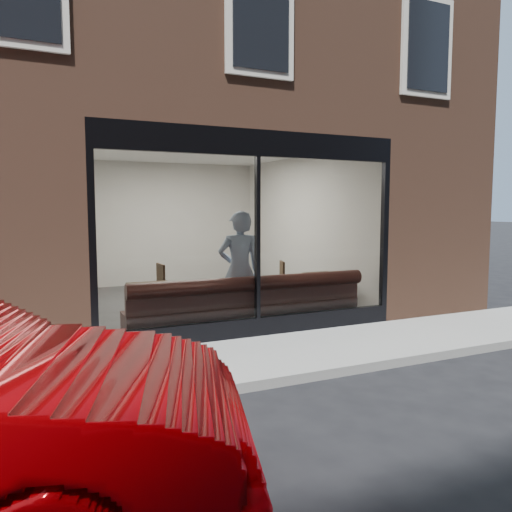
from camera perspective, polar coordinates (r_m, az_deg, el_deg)
name	(u,v)px	position (r m, az deg, el deg)	size (l,w,h in m)	color
ground	(329,376)	(6.24, 8.30, -13.40)	(120.00, 120.00, 0.00)	black
sidewalk_near	(289,353)	(7.06, 3.80, -11.05)	(40.00, 2.00, 0.01)	gray
kerb_near	(331,372)	(6.18, 8.56, -13.00)	(40.00, 0.10, 0.12)	gray
host_building_pier_left	(3,226)	(12.96, -26.94, 3.08)	(2.50, 12.00, 3.20)	brown
host_building_pier_right	(288,222)	(14.71, 3.73, 3.89)	(2.50, 12.00, 3.20)	brown
host_building_backfill	(139,221)	(16.27, -13.18, 3.91)	(5.00, 6.00, 3.20)	brown
cafe_floor	(199,303)	(10.64, -6.53, -5.33)	(6.00, 6.00, 0.00)	#2D2D30
cafe_ceiling	(197,151)	(10.52, -6.72, 11.89)	(6.00, 6.00, 0.00)	white
cafe_wall_back	(163,224)	(13.34, -10.61, 3.64)	(5.00, 5.00, 0.00)	beige
cafe_wall_left	(71,230)	(9.98, -20.37, 2.78)	(6.00, 6.00, 0.00)	beige
cafe_wall_right	(302,226)	(11.48, 5.30, 3.42)	(6.00, 6.00, 0.00)	beige
storefront_kick	(257,327)	(7.93, 0.16, -8.10)	(5.00, 0.10, 0.30)	black
storefront_header	(257,143)	(7.77, 0.17, 12.79)	(5.00, 0.10, 0.40)	black
storefront_mullion	(257,238)	(7.72, 0.17, 2.05)	(0.06, 0.10, 2.50)	black
storefront_glass	(258,238)	(7.69, 0.26, 2.04)	(4.80, 4.80, 0.00)	white
banquette	(247,317)	(8.27, -1.01, -7.00)	(4.00, 0.55, 0.45)	#3B1715
person	(239,270)	(8.32, -1.90, -1.62)	(0.72, 0.47, 1.97)	#90A6C4
cafe_table_left	(150,286)	(8.41, -12.03, -3.33)	(0.69, 0.69, 0.04)	black
cafe_table_right	(323,274)	(9.70, 7.64, -2.09)	(0.58, 0.58, 0.04)	black
cafe_chair_left	(151,301)	(9.77, -11.86, -5.08)	(0.47, 0.47, 0.04)	black
cafe_chair_right	(273,296)	(10.08, 1.93, -4.64)	(0.37, 0.37, 0.04)	black
wall_poster	(74,241)	(9.89, -20.05, 1.66)	(0.02, 0.62, 0.83)	white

